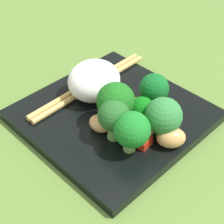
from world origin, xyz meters
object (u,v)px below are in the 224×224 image
rice_mound (94,81)px  chopstick_pair (90,85)px  square_plate (113,115)px  broccoli_floret_0 (142,110)px  carrot_slice_1 (138,105)px

rice_mound → chopstick_pair: bearing=157.3°
square_plate → broccoli_floret_0: broccoli_floret_0 is taller
rice_mound → carrot_slice_1: (6.22, 2.89, -2.59)cm
square_plate → chopstick_pair: size_ratio=1.03×
carrot_slice_1 → chopstick_pair: bearing=-166.5°
broccoli_floret_0 → chopstick_pair: (-11.28, 0.60, -2.18)cm
rice_mound → broccoli_floret_0: bearing=1.8°
chopstick_pair → carrot_slice_1: bearing=101.8°
rice_mound → square_plate: bearing=-6.9°
broccoli_floret_0 → chopstick_pair: broccoli_floret_0 is taller
rice_mound → chopstick_pair: rice_mound is taller
broccoli_floret_0 → rice_mound: bearing=-178.2°
square_plate → broccoli_floret_0: 5.75cm
broccoli_floret_0 → square_plate: bearing=-169.6°
carrot_slice_1 → chopstick_pair: chopstick_pair is taller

